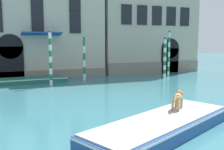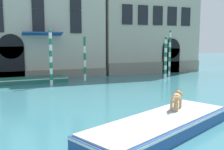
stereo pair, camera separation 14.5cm
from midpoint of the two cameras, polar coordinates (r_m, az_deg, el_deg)
name	(u,v)px [view 1 (the left image)]	position (r m, az deg, el deg)	size (l,w,h in m)	color
palazzo_left	(34,16)	(28.05, -16.72, 12.25)	(12.95, 7.40, 12.07)	#BCB29E
palazzo_right	(144,7)	(31.78, 6.79, 14.40)	(11.17, 6.13, 14.84)	#B2A893
boat_foreground	(162,125)	(10.34, 10.51, -10.72)	(7.36, 4.92, 0.62)	#234C8C
dog_on_deck	(178,97)	(11.57, 13.79, -4.71)	(0.95, 0.88, 0.79)	tan
boat_moored_near_palazzo	(31,80)	(23.24, -17.47, -1.06)	(5.98, 2.02, 0.42)	#1E6651
mooring_pole_0	(169,53)	(26.87, 12.13, 4.67)	(0.23, 0.23, 4.56)	white
mooring_pole_2	(84,59)	(23.24, -6.24, 3.57)	(0.23, 0.23, 3.91)	white
mooring_pole_3	(50,58)	(21.01, -13.45, 3.67)	(0.24, 0.24, 4.39)	white
mooring_pole_4	(165,57)	(25.27, 11.27, 3.83)	(0.29, 0.29, 3.94)	white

